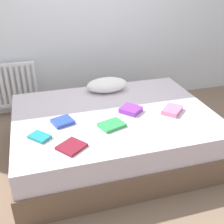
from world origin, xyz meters
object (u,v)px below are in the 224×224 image
at_px(textbook_teal, 40,137).
at_px(textbook_green, 112,125).
at_px(pillow, 107,85).
at_px(textbook_blue, 63,122).
at_px(textbook_purple, 131,110).
at_px(textbook_maroon, 72,147).
at_px(textbook_pink, 172,110).
at_px(radiator, 11,86).
at_px(bed, 113,134).

bearing_deg(textbook_teal, textbook_green, 49.90).
bearing_deg(pillow, textbook_blue, -134.65).
relative_size(textbook_purple, textbook_teal, 1.05).
xyz_separation_m(pillow, textbook_maroon, (-0.58, -1.02, -0.07)).
bearing_deg(textbook_pink, textbook_purple, 119.58).
xyz_separation_m(radiator, textbook_teal, (0.28, -1.47, 0.09)).
xyz_separation_m(pillow, textbook_purple, (0.09, -0.57, -0.05)).
bearing_deg(textbook_maroon, textbook_green, -7.33).
distance_m(textbook_pink, textbook_green, 0.67).
relative_size(bed, textbook_green, 8.99).
distance_m(textbook_pink, textbook_blue, 1.09).
distance_m(radiator, pillow, 1.30).
bearing_deg(textbook_pink, textbook_blue, 131.78).
height_order(textbook_pink, textbook_purple, textbook_purple).
bearing_deg(bed, pillow, 81.27).
relative_size(textbook_purple, textbook_blue, 1.01).
xyz_separation_m(pillow, textbook_pink, (0.49, -0.69, -0.06)).
bearing_deg(bed, textbook_blue, -172.27).
xyz_separation_m(textbook_purple, textbook_maroon, (-0.67, -0.45, -0.01)).
xyz_separation_m(bed, textbook_green, (-0.09, -0.25, 0.27)).
height_order(textbook_purple, textbook_green, textbook_purple).
distance_m(textbook_purple, textbook_maroon, 0.81).
xyz_separation_m(textbook_maroon, textbook_teal, (-0.24, 0.22, 0.00)).
relative_size(bed, textbook_blue, 10.94).
height_order(textbook_pink, textbook_green, textbook_pink).
height_order(radiator, textbook_teal, radiator).
distance_m(textbook_pink, textbook_purple, 0.42).
xyz_separation_m(bed, textbook_blue, (-0.52, -0.07, 0.27)).
height_order(radiator, textbook_blue, radiator).
bearing_deg(textbook_green, textbook_teal, 162.85).
bearing_deg(textbook_teal, textbook_pink, 53.47).
height_order(textbook_green, textbook_teal, textbook_green).
bearing_deg(textbook_green, bed, 51.48).
xyz_separation_m(textbook_pink, textbook_purple, (-0.40, 0.12, 0.00)).
bearing_deg(textbook_blue, textbook_pink, -22.25).
bearing_deg(textbook_green, textbook_maroon, -168.69).
height_order(pillow, textbook_teal, pillow).
bearing_deg(textbook_maroon, textbook_pink, -19.96).
distance_m(bed, textbook_purple, 0.33).
relative_size(textbook_purple, textbook_maroon, 0.92).
relative_size(textbook_pink, textbook_purple, 1.22).
distance_m(pillow, textbook_maroon, 1.18).
bearing_deg(textbook_green, pillow, 58.90).
bearing_deg(radiator, textbook_blue, -68.26).
xyz_separation_m(textbook_teal, textbook_blue, (0.22, 0.20, 0.00)).
distance_m(radiator, textbook_pink, 2.09).
relative_size(bed, textbook_maroon, 10.00).
xyz_separation_m(bed, textbook_teal, (-0.74, -0.27, 0.27)).
relative_size(radiator, textbook_green, 2.97).
xyz_separation_m(bed, pillow, (0.08, 0.54, 0.33)).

